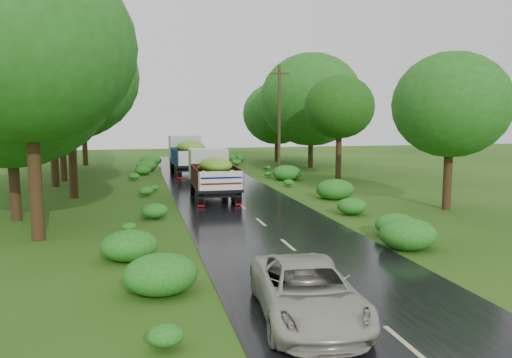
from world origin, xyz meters
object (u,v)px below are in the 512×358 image
object	(u,v)px
truck_far	(188,153)
utility_pole	(279,119)
truck_near	(212,171)
car	(307,291)

from	to	relation	value
truck_far	utility_pole	size ratio (longest dim) A/B	0.85
truck_far	utility_pole	xyz separation A→B (m)	(6.91, -2.29, 2.69)
truck_near	car	bearing A→B (deg)	-90.28
truck_near	car	distance (m)	17.45
car	utility_pole	bearing A→B (deg)	81.36
car	truck_near	bearing A→B (deg)	94.67
truck_near	car	size ratio (longest dim) A/B	1.38
truck_near	utility_pole	bearing A→B (deg)	56.95
car	utility_pole	distance (m)	28.55
truck_near	utility_pole	size ratio (longest dim) A/B	0.75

